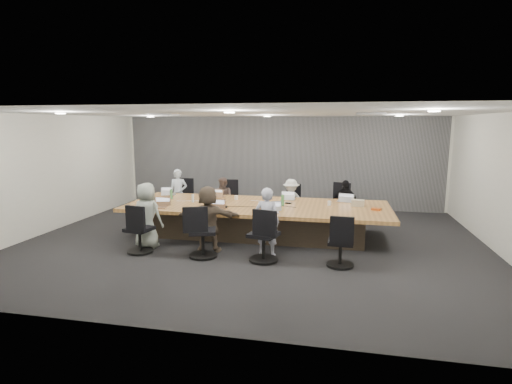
% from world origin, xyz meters
% --- Properties ---
extents(floor, '(10.00, 8.00, 0.00)m').
position_xyz_m(floor, '(0.00, 0.00, 0.00)').
color(floor, black).
rests_on(floor, ground).
extents(ceiling, '(10.00, 8.00, 0.00)m').
position_xyz_m(ceiling, '(0.00, 0.00, 2.80)').
color(ceiling, white).
rests_on(ceiling, wall_back).
extents(wall_back, '(10.00, 0.00, 2.80)m').
position_xyz_m(wall_back, '(0.00, 4.00, 1.40)').
color(wall_back, silver).
rests_on(wall_back, ground).
extents(wall_front, '(10.00, 0.00, 2.80)m').
position_xyz_m(wall_front, '(0.00, -4.00, 1.40)').
color(wall_front, silver).
rests_on(wall_front, ground).
extents(wall_left, '(0.00, 8.00, 2.80)m').
position_xyz_m(wall_left, '(-5.00, 0.00, 1.40)').
color(wall_left, silver).
rests_on(wall_left, ground).
extents(wall_right, '(0.00, 8.00, 2.80)m').
position_xyz_m(wall_right, '(5.00, 0.00, 1.40)').
color(wall_right, silver).
rests_on(wall_right, ground).
extents(curtain, '(9.80, 0.04, 2.80)m').
position_xyz_m(curtain, '(0.00, 3.92, 1.40)').
color(curtain, slate).
rests_on(curtain, ground).
extents(conference_table, '(6.00, 2.20, 0.74)m').
position_xyz_m(conference_table, '(0.00, 0.50, 0.40)').
color(conference_table, '#403427').
rests_on(conference_table, ground).
extents(chair_0, '(0.58, 0.58, 0.85)m').
position_xyz_m(chair_0, '(-2.49, 2.20, 0.43)').
color(chair_0, black).
rests_on(chair_0, ground).
extents(chair_1, '(0.63, 0.63, 0.86)m').
position_xyz_m(chair_1, '(-1.18, 2.20, 0.43)').
color(chair_1, black).
rests_on(chair_1, ground).
extents(chair_2, '(0.50, 0.50, 0.74)m').
position_xyz_m(chair_2, '(0.63, 2.20, 0.37)').
color(chair_2, black).
rests_on(chair_2, ground).
extents(chair_3, '(0.74, 0.74, 0.87)m').
position_xyz_m(chair_3, '(2.00, 2.20, 0.43)').
color(chair_3, black).
rests_on(chair_3, ground).
extents(chair_4, '(0.65, 0.65, 0.82)m').
position_xyz_m(chair_4, '(-2.07, -1.20, 0.41)').
color(chair_4, black).
rests_on(chair_4, ground).
extents(chair_5, '(0.74, 0.74, 0.87)m').
position_xyz_m(chair_5, '(-0.73, -1.20, 0.44)').
color(chair_5, black).
rests_on(chair_5, ground).
extents(chair_6, '(0.72, 0.72, 0.87)m').
position_xyz_m(chair_6, '(0.48, -1.20, 0.44)').
color(chair_6, black).
rests_on(chair_6, ground).
extents(chair_7, '(0.55, 0.55, 0.78)m').
position_xyz_m(chair_7, '(1.90, -1.20, 0.39)').
color(chair_7, black).
rests_on(chair_7, ground).
extents(person_0, '(0.55, 0.42, 1.35)m').
position_xyz_m(person_0, '(-2.49, 1.85, 0.68)').
color(person_0, silver).
rests_on(person_0, ground).
extents(laptop_0, '(0.32, 0.25, 0.02)m').
position_xyz_m(laptop_0, '(-2.49, 1.30, 0.75)').
color(laptop_0, '#B2B2B7').
rests_on(laptop_0, conference_table).
extents(person_1, '(0.61, 0.50, 1.16)m').
position_xyz_m(person_1, '(-1.18, 1.85, 0.58)').
color(person_1, brown).
rests_on(person_1, ground).
extents(laptop_1, '(0.38, 0.29, 0.02)m').
position_xyz_m(laptop_1, '(-1.18, 1.30, 0.75)').
color(laptop_1, '#8C6647').
rests_on(laptop_1, conference_table).
extents(person_2, '(0.80, 0.53, 1.16)m').
position_xyz_m(person_2, '(0.63, 1.85, 0.58)').
color(person_2, beige).
rests_on(person_2, ground).
extents(laptop_2, '(0.33, 0.24, 0.02)m').
position_xyz_m(laptop_2, '(0.63, 1.30, 0.75)').
color(laptop_2, '#B2B2B7').
rests_on(laptop_2, conference_table).
extents(person_3, '(0.69, 0.29, 1.18)m').
position_xyz_m(person_3, '(2.00, 1.85, 0.59)').
color(person_3, black).
rests_on(person_3, ground).
extents(laptop_3, '(0.39, 0.30, 0.02)m').
position_xyz_m(laptop_3, '(2.00, 1.30, 0.75)').
color(laptop_3, '#B2B2B7').
rests_on(laptop_3, conference_table).
extents(person_4, '(0.72, 0.50, 1.38)m').
position_xyz_m(person_4, '(-2.07, -0.85, 0.69)').
color(person_4, '#99A397').
rests_on(person_4, ground).
extents(laptop_4, '(0.39, 0.31, 0.02)m').
position_xyz_m(laptop_4, '(-2.07, -0.30, 0.75)').
color(laptop_4, '#8C6647').
rests_on(laptop_4, conference_table).
extents(person_5, '(1.32, 0.64, 1.37)m').
position_xyz_m(person_5, '(-0.73, -0.85, 0.68)').
color(person_5, brown).
rests_on(person_5, ground).
extents(laptop_5, '(0.32, 0.22, 0.02)m').
position_xyz_m(laptop_5, '(-0.73, -0.30, 0.75)').
color(laptop_5, '#8C6647').
rests_on(laptop_5, conference_table).
extents(person_6, '(0.52, 0.37, 1.36)m').
position_xyz_m(person_6, '(0.48, -0.85, 0.68)').
color(person_6, '#ADAEC2').
rests_on(person_6, ground).
extents(laptop_6, '(0.34, 0.27, 0.02)m').
position_xyz_m(laptop_6, '(0.48, -0.30, 0.75)').
color(laptop_6, '#B2B2B7').
rests_on(laptop_6, conference_table).
extents(bottle_green_left, '(0.08, 0.08, 0.24)m').
position_xyz_m(bottle_green_left, '(-2.23, 0.77, 0.86)').
color(bottle_green_left, '#49904D').
rests_on(bottle_green_left, conference_table).
extents(bottle_green_right, '(0.08, 0.08, 0.25)m').
position_xyz_m(bottle_green_right, '(0.60, 0.48, 0.87)').
color(bottle_green_right, '#49904D').
rests_on(bottle_green_right, conference_table).
extents(bottle_clear, '(0.06, 0.06, 0.19)m').
position_xyz_m(bottle_clear, '(-1.55, 0.47, 0.84)').
color(bottle_clear, silver).
rests_on(bottle_clear, conference_table).
extents(cup_white_far, '(0.09, 0.09, 0.10)m').
position_xyz_m(cup_white_far, '(-0.61, 0.98, 0.79)').
color(cup_white_far, white).
rests_on(cup_white_far, conference_table).
extents(cup_white_near, '(0.10, 0.10, 0.10)m').
position_xyz_m(cup_white_near, '(1.64, 0.74, 0.79)').
color(cup_white_near, white).
rests_on(cup_white_near, conference_table).
extents(mug_brown, '(0.10, 0.10, 0.12)m').
position_xyz_m(mug_brown, '(-2.61, 0.24, 0.80)').
color(mug_brown, brown).
rests_on(mug_brown, conference_table).
extents(mic_left, '(0.17, 0.12, 0.03)m').
position_xyz_m(mic_left, '(-0.66, 0.02, 0.76)').
color(mic_left, black).
rests_on(mic_left, conference_table).
extents(mic_right, '(0.15, 0.12, 0.03)m').
position_xyz_m(mic_right, '(0.70, 0.75, 0.75)').
color(mic_right, black).
rests_on(mic_right, conference_table).
extents(stapler, '(0.17, 0.06, 0.06)m').
position_xyz_m(stapler, '(0.44, 0.12, 0.77)').
color(stapler, black).
rests_on(stapler, conference_table).
extents(canvas_bag, '(0.29, 0.20, 0.15)m').
position_xyz_m(canvas_bag, '(2.28, 0.78, 0.81)').
color(canvas_bag, '#B8AB8C').
rests_on(canvas_bag, conference_table).
extents(snack_packet, '(0.23, 0.19, 0.04)m').
position_xyz_m(snack_packet, '(2.65, 0.42, 0.76)').
color(snack_packet, '#C44F16').
rests_on(snack_packet, conference_table).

